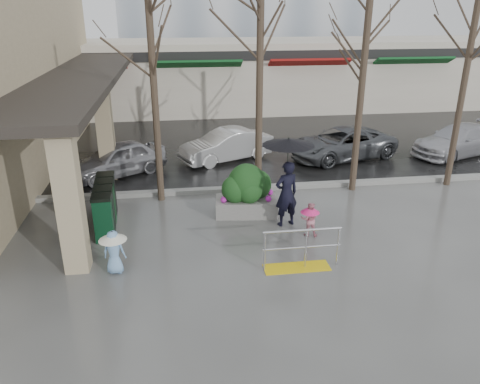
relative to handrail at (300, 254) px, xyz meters
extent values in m
plane|color=#51514F|center=(-1.36, 1.20, -0.38)|extent=(120.00, 120.00, 0.00)
cube|color=black|center=(-1.36, 23.20, -0.37)|extent=(120.00, 36.00, 0.01)
cube|color=gray|center=(-1.36, 5.20, -0.30)|extent=(120.00, 0.30, 0.15)
cube|color=#2D2823|center=(-6.16, 9.20, 3.25)|extent=(2.80, 18.00, 0.25)
cube|color=tan|center=(-5.26, 0.70, 1.37)|extent=(0.55, 0.55, 3.50)
cube|color=tan|center=(-5.26, 7.20, 1.37)|extent=(0.55, 0.55, 3.50)
cube|color=beige|center=(0.64, 19.20, 1.62)|extent=(34.00, 6.00, 4.00)
cube|color=maroon|center=(-7.36, 16.30, 2.47)|extent=(4.50, 1.68, 0.87)
cube|color=#0F4C1E|center=(-1.36, 16.30, 2.47)|extent=(4.50, 1.68, 0.87)
cube|color=maroon|center=(4.64, 16.30, 2.47)|extent=(4.50, 1.68, 0.87)
cube|color=#0F4C1E|center=(10.64, 16.30, 2.47)|extent=(4.50, 1.68, 0.87)
cube|color=black|center=(0.64, 16.30, 3.02)|extent=(34.00, 0.35, 0.50)
cube|color=yellow|center=(-0.06, 0.00, -0.37)|extent=(1.60, 0.50, 0.02)
cylinder|color=silver|center=(-0.86, 0.00, 0.12)|extent=(0.05, 0.05, 1.00)
cylinder|color=silver|center=(0.14, 0.00, 0.12)|extent=(0.05, 0.05, 1.00)
cylinder|color=silver|center=(0.94, 0.00, 0.12)|extent=(0.05, 0.05, 1.00)
cylinder|color=silver|center=(0.04, 0.00, 0.62)|extent=(1.90, 0.06, 0.06)
cylinder|color=silver|center=(0.04, 0.00, 0.17)|extent=(1.90, 0.04, 0.04)
cylinder|color=#382B21|center=(-3.36, 4.80, 3.02)|extent=(0.22, 0.22, 6.80)
cylinder|color=#382B21|center=(-0.16, 4.80, 3.12)|extent=(0.22, 0.22, 7.00)
cylinder|color=#382B21|center=(3.14, 4.80, 2.87)|extent=(0.22, 0.22, 6.50)
cylinder|color=#382B21|center=(6.64, 4.80, 3.22)|extent=(0.22, 0.22, 7.20)
imported|color=black|center=(0.22, 2.40, 0.58)|extent=(0.80, 0.63, 1.92)
cylinder|color=black|center=(0.22, 2.40, 1.58)|extent=(0.02, 0.02, 1.22)
cone|color=black|center=(0.22, 2.40, 2.09)|extent=(1.44, 1.44, 0.18)
sphere|color=black|center=(0.22, 2.40, 2.20)|extent=(0.05, 0.05, 0.05)
imported|color=pink|center=(0.70, 1.63, 0.11)|extent=(0.55, 0.47, 0.97)
cylinder|color=black|center=(0.70, 1.63, 0.29)|extent=(0.02, 0.02, 0.42)
cone|color=#FF2882|center=(0.70, 1.63, 0.41)|extent=(0.52, 0.52, 0.18)
sphere|color=black|center=(0.70, 1.63, 0.52)|extent=(0.05, 0.05, 0.05)
imported|color=#7BA9DA|center=(-4.36, 0.41, 0.16)|extent=(0.58, 0.43, 1.07)
cylinder|color=black|center=(-4.36, 0.41, 0.41)|extent=(0.02, 0.02, 0.50)
cone|color=white|center=(-4.36, 0.41, 0.57)|extent=(0.66, 0.66, 0.18)
sphere|color=black|center=(-4.36, 0.41, 0.68)|extent=(0.05, 0.05, 0.05)
cube|color=slate|center=(-0.79, 3.27, -0.12)|extent=(1.92, 1.11, 0.51)
ellipsoid|color=#1C4315|center=(-0.79, 3.27, 0.64)|extent=(1.12, 1.01, 1.17)
sphere|color=#1C4315|center=(-1.14, 3.17, 0.50)|extent=(0.80, 0.80, 0.80)
sphere|color=#1C4315|center=(-0.43, 3.42, 0.51)|extent=(0.85, 0.85, 0.85)
cube|color=#0D3D21|center=(-4.82, 2.17, 0.21)|extent=(0.51, 0.51, 1.18)
cube|color=black|center=(-4.82, 2.17, 0.86)|extent=(0.54, 0.54, 0.09)
cube|color=black|center=(-4.85, 2.76, 0.21)|extent=(0.51, 0.51, 1.18)
cube|color=black|center=(-4.85, 2.76, 0.86)|extent=(0.54, 0.54, 0.09)
cube|color=#0D3D1B|center=(-4.89, 3.35, 0.21)|extent=(0.51, 0.51, 1.18)
cube|color=black|center=(-4.89, 3.35, 0.86)|extent=(0.54, 0.54, 0.09)
cube|color=black|center=(-4.93, 3.93, 0.21)|extent=(0.51, 0.51, 1.18)
cube|color=black|center=(-4.93, 3.93, 0.86)|extent=(0.54, 0.54, 0.09)
imported|color=#A09FA4|center=(-5.01, 7.40, 0.25)|extent=(3.92, 3.25, 1.26)
imported|color=silver|center=(-0.78, 8.68, 0.25)|extent=(4.03, 2.78, 1.26)
imported|color=#525559|center=(3.96, 8.29, 0.25)|extent=(4.94, 3.30, 1.26)
imported|color=#B8B8BD|center=(9.02, 8.07, 0.25)|extent=(4.68, 3.07, 1.26)
camera|label=1|loc=(-2.79, -9.53, 5.51)|focal=35.00mm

